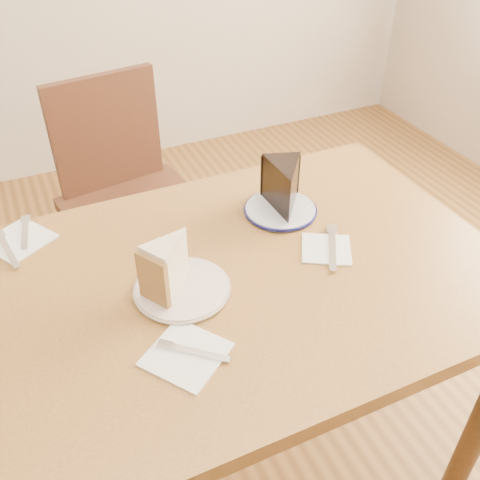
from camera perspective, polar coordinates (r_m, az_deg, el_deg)
name	(u,v)px	position (r m, az deg, el deg)	size (l,w,h in m)	color
ground	(236,458)	(1.76, -0.44, -22.22)	(4.00, 4.00, 0.00)	#4E3115
table	(235,305)	(1.24, -0.58, -6.93)	(1.20, 0.80, 0.75)	brown
chair_far	(131,200)	(1.90, -11.59, 4.20)	(0.51, 0.51, 0.90)	black
plate_cream	(182,289)	(1.13, -6.17, -5.21)	(0.20, 0.20, 0.01)	silver
plate_navy	(280,210)	(1.36, 4.32, 3.23)	(0.18, 0.18, 0.01)	silver
carrot_cake	(172,266)	(1.10, -7.30, -2.73)	(0.07, 0.10, 0.11)	#F6EACB
chocolate_cake	(285,190)	(1.33, 4.80, 5.34)	(0.10, 0.14, 0.11)	black
napkin_cream	(186,354)	(1.01, -5.76, -12.03)	(0.13, 0.13, 0.00)	white
napkin_navy	(326,249)	(1.25, 9.19, -0.95)	(0.11, 0.11, 0.00)	white
napkin_spare	(19,240)	(1.36, -22.53, -0.01)	(0.13, 0.13, 0.00)	white
fork_cream	(194,352)	(1.01, -4.92, -11.78)	(0.01, 0.14, 0.00)	silver
knife_navy	(332,247)	(1.25, 9.82, -0.79)	(0.02, 0.17, 0.00)	silver
fork_spare	(25,232)	(1.38, -21.94, 0.75)	(0.01, 0.14, 0.00)	white
knife_spare	(8,249)	(1.34, -23.54, -0.92)	(0.01, 0.16, 0.00)	silver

